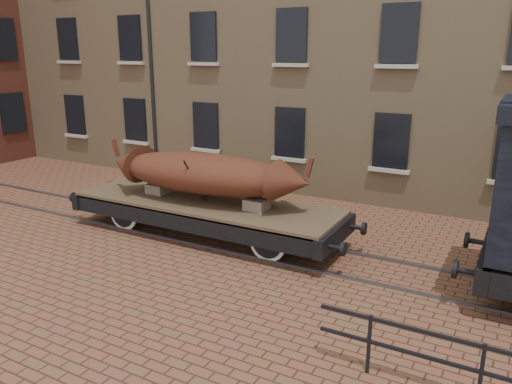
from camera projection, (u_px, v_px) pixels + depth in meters
The scene contains 4 objects.
ground at pixel (294, 254), 12.45m from camera, with size 90.00×90.00×0.00m, color brown.
rail_track at pixel (294, 253), 12.45m from camera, with size 30.00×1.52×0.06m.
flatcar_wagon at pixel (205, 208), 13.49m from camera, with size 8.45×2.29×1.28m.
iron_boat at pixel (204, 173), 13.22m from camera, with size 6.08×1.99×1.48m.
Camera 1 is at (4.75, -10.59, 4.86)m, focal length 35.00 mm.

